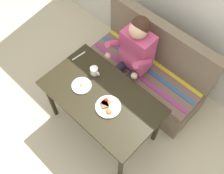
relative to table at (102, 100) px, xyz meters
The scene contains 8 objects.
ground_plane 0.65m from the table, ahead, with size 8.00×8.00×0.00m, color beige.
table is the anchor object (origin of this frame).
couch 0.83m from the table, 90.00° to the left, with size 1.44×0.56×1.00m.
person 0.61m from the table, 100.83° to the left, with size 0.45×0.61×1.21m.
plate_breakfast 0.16m from the table, 18.85° to the right, with size 0.25×0.25×0.05m.
plate_eggs 0.25m from the table, 165.72° to the right, with size 0.20×0.20×0.04m.
coffee_mug 0.31m from the table, 149.61° to the left, with size 0.12×0.08×0.09m.
fork 0.56m from the table, 160.99° to the left, with size 0.01×0.17×0.01m, color silver.
Camera 1 is at (0.96, -0.86, 3.02)m, focal length 42.90 mm.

